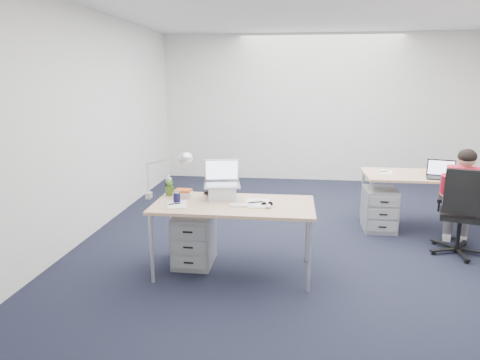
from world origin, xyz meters
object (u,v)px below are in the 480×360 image
Objects in this scene: wireless_keyboard at (243,205)px; book_stack at (184,193)px; can_koozie at (177,197)px; desk_lamp at (162,175)px; headphones at (214,193)px; bear_figurine at (169,188)px; drawer_pedestal_near at (194,239)px; far_cup at (471,169)px; computer_mouse at (268,206)px; silver_laptop at (222,180)px; cordless_phone at (168,189)px; sunglasses at (267,204)px; drawer_pedestal_far at (379,209)px; desk_far at (427,178)px; desk_near at (234,208)px; water_bottle at (169,185)px; office_chair at (459,230)px; dark_laptop at (442,169)px; seated_person at (461,199)px.

wireless_keyboard is 0.71m from book_stack.
desk_lamp reaches higher than can_koozie.
headphones is 1.38× the size of bear_figurine.
drawer_pedestal_near is 3.81m from far_cup.
far_cup is (2.58, 1.92, 0.04)m from computer_mouse.
silver_laptop is at bearing -19.19° from bear_figurine.
cordless_phone is 0.25m from desk_lamp.
computer_mouse is 1.16m from cordless_phone.
sunglasses is (0.79, -0.18, 0.47)m from drawer_pedestal_near.
cordless_phone is at bearing -153.07° from drawer_pedestal_far.
desk_near is at bearing -144.85° from desk_far.
water_bottle reaches higher than far_cup.
far_cup reaches higher than drawer_pedestal_far.
office_chair is 3.88× the size of wireless_keyboard.
dark_laptop is (0.09, -0.23, 0.17)m from desk_far.
desk_lamp is (-1.09, 0.12, 0.24)m from sunglasses.
sunglasses is (-1.39, -1.54, 0.47)m from drawer_pedestal_far.
dark_laptop is at bearing -140.74° from far_cup.
desk_far is 0.73m from seated_person.
computer_mouse is 0.74m from headphones.
silver_laptop is 1.50× the size of wireless_keyboard.
desk_near is 9.31× the size of bear_figurine.
dark_laptop is 3.04× the size of far_cup.
desk_near and desk_far have the same top height.
cordless_phone is at bearing 116.65° from bear_figurine.
desk_near reaches higher than drawer_pedestal_near.
cordless_phone is at bearing -151.53° from seated_person.
silver_laptop is 0.62m from desk_lamp.
silver_laptop is (-1.87, -1.35, 0.65)m from drawer_pedestal_far.
cordless_phone is at bearing 78.40° from desk_lamp.
dark_laptop is (2.99, 1.45, 0.06)m from can_koozie.
seated_person is 3.16m from book_stack.
bear_figurine is 1.09m from sunglasses.
far_cup reaches higher than desk_near.
desk_near is 4.83× the size of dark_laptop.
cordless_phone is (-3.26, -0.69, 0.20)m from seated_person.
cordless_phone reaches higher than drawer_pedestal_far.
seated_person reaches higher than desk_far.
water_bottle is at bearing 160.29° from desk_near.
bear_figurine reaches higher than desk_far.
headphones is 2.05× the size of can_koozie.
desk_near is 0.59m from book_stack.
office_chair is 2.59× the size of silver_laptop.
cordless_phone is (-2.48, -1.26, 0.52)m from drawer_pedestal_far.
seated_person is 3.39m from desk_lamp.
seated_person reaches higher than drawer_pedestal_near.
desk_far is at bearing 38.70° from headphones.
sunglasses is (1.09, -0.28, -0.05)m from cordless_phone.
desk_near is at bearing 156.11° from sunglasses.
office_chair is 0.85m from dark_laptop.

